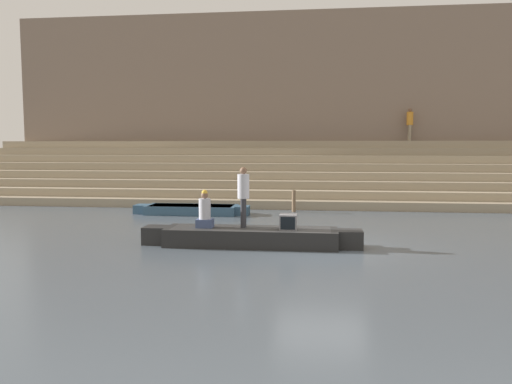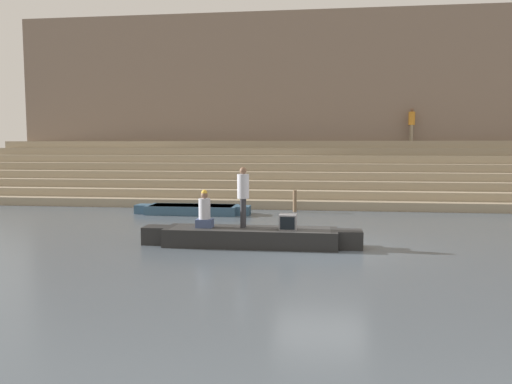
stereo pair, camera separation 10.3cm
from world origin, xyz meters
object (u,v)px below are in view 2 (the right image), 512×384
Objects in this scene: person_standing at (243,193)px; person_rowing at (205,212)px; moored_boat_shore at (193,209)px; person_on_steps at (412,122)px; mooring_post at (295,201)px; rowboat_main at (251,236)px; tv_set at (288,222)px.

person_standing is 1.59× the size of person_rowing.
person_standing is at bearing -67.43° from moored_boat_shore.
person_on_steps reaches higher than moored_boat_shore.
person_rowing is 16.02m from person_on_steps.
person_on_steps reaches higher than mooring_post.
mooring_post is (1.10, 7.19, -1.01)m from person_standing.
rowboat_main reaches higher than moored_boat_shore.
rowboat_main is 1.24m from person_standing.
rowboat_main is 15.55m from person_on_steps.
tv_set is at bearing 5.00° from person_rowing.
tv_set reaches higher than rowboat_main.
person_standing is 1.21m from person_rowing.
mooring_post is at bearing 74.68° from person_standing.
moored_boat_shore is (-3.01, 6.02, -1.28)m from person_standing.
person_on_steps reaches higher than rowboat_main.
person_rowing is 2.19× the size of tv_set.
tv_set is (2.34, -0.08, -0.22)m from person_rowing.
tv_set is at bearing -17.59° from person_standing.
person_standing is 0.99× the size of person_on_steps.
person_standing reaches higher than moored_boat_shore.
person_on_steps is at bearing 47.02° from mooring_post.
rowboat_main is 7.39m from mooring_post.
tv_set reaches higher than moored_boat_shore.
rowboat_main is at bearing -66.28° from moored_boat_shore.
person_standing is 3.48× the size of tv_set.
mooring_post is at bearing 11.89° from moored_boat_shore.
person_rowing is (-1.30, -0.03, 0.66)m from rowboat_main.
person_standing reaches higher than mooring_post.
rowboat_main is 6.96m from moored_boat_shore.
rowboat_main is at bearing 8.09° from person_rowing.
rowboat_main is 1.14m from tv_set.
moored_boat_shore is 5.14× the size of mooring_post.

